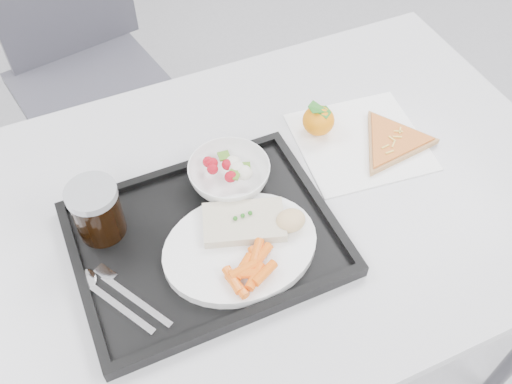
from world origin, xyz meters
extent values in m
cube|color=#B4B4B6|center=(0.00, 0.30, 0.73)|extent=(1.20, 0.80, 0.03)
cylinder|color=#47474C|center=(-0.54, 0.64, 0.36)|extent=(0.04, 0.04, 0.72)
cylinder|color=#47474C|center=(0.54, 0.64, 0.36)|extent=(0.04, 0.04, 0.72)
cube|color=#3B3A43|center=(-0.20, 1.11, 0.45)|extent=(0.49, 0.49, 0.04)
cylinder|color=#47474C|center=(-0.38, 0.93, 0.21)|extent=(0.03, 0.03, 0.43)
cylinder|color=#47474C|center=(-0.02, 0.93, 0.21)|extent=(0.03, 0.03, 0.43)
cylinder|color=#47474C|center=(-0.38, 1.29, 0.21)|extent=(0.03, 0.03, 0.43)
cylinder|color=#47474C|center=(-0.02, 1.29, 0.21)|extent=(0.03, 0.03, 0.43)
cube|color=black|center=(-0.14, 0.25, 0.76)|extent=(0.45, 0.35, 0.01)
cube|color=black|center=(-0.14, 0.42, 0.77)|extent=(0.45, 0.02, 0.01)
cube|color=black|center=(-0.14, 0.09, 0.77)|extent=(0.45, 0.02, 0.01)
cube|color=black|center=(0.08, 0.25, 0.77)|extent=(0.02, 0.32, 0.01)
cube|color=black|center=(-0.36, 0.25, 0.77)|extent=(0.02, 0.32, 0.01)
cylinder|color=white|center=(-0.09, 0.20, 0.77)|extent=(0.27, 0.27, 0.02)
cube|color=beige|center=(-0.07, 0.24, 0.79)|extent=(0.16, 0.13, 0.02)
sphere|color=#236B1C|center=(-0.09, 0.24, 0.81)|extent=(0.01, 0.01, 0.01)
sphere|color=#236B1C|center=(-0.07, 0.24, 0.81)|extent=(0.01, 0.01, 0.01)
sphere|color=#236B1C|center=(-0.06, 0.24, 0.81)|extent=(0.01, 0.01, 0.01)
ellipsoid|color=#ECB886|center=(0.00, 0.20, 0.80)|extent=(0.06, 0.06, 0.03)
imported|color=white|center=(-0.05, 0.35, 0.79)|extent=(0.15, 0.15, 0.05)
cylinder|color=black|center=(-0.30, 0.34, 0.81)|extent=(0.08, 0.08, 0.10)
cylinder|color=#A5A8AD|center=(-0.30, 0.34, 0.87)|extent=(0.09, 0.09, 0.01)
cube|color=silver|center=(-0.31, 0.18, 0.77)|extent=(0.08, 0.14, 0.00)
ellipsoid|color=silver|center=(-0.35, 0.25, 0.77)|extent=(0.04, 0.05, 0.01)
cube|color=silver|center=(-0.29, 0.18, 0.77)|extent=(0.08, 0.14, 0.00)
cube|color=silver|center=(-0.32, 0.25, 0.77)|extent=(0.04, 0.04, 0.00)
cube|color=white|center=(0.24, 0.36, 0.75)|extent=(0.28, 0.27, 0.00)
ellipsoid|color=orange|center=(0.17, 0.41, 0.79)|extent=(0.08, 0.08, 0.06)
cube|color=#236B1C|center=(0.17, 0.41, 0.81)|extent=(0.04, 0.05, 0.02)
cube|color=#236B1C|center=(0.17, 0.41, 0.81)|extent=(0.04, 0.02, 0.02)
cylinder|color=tan|center=(0.29, 0.32, 0.76)|extent=(0.29, 0.29, 0.01)
cylinder|color=#B31A12|center=(0.29, 0.32, 0.77)|extent=(0.26, 0.26, 0.00)
cube|color=#EABC47|center=(0.26, 0.31, 0.77)|extent=(0.02, 0.00, 0.00)
cube|color=#EABC47|center=(0.29, 0.32, 0.77)|extent=(0.01, 0.02, 0.00)
cube|color=#EABC47|center=(0.31, 0.33, 0.77)|extent=(0.02, 0.01, 0.00)
cube|color=#EABC47|center=(0.26, 0.29, 0.77)|extent=(0.02, 0.00, 0.00)
cube|color=#EABC47|center=(0.30, 0.32, 0.77)|extent=(0.02, 0.01, 0.00)
cube|color=#EABC47|center=(0.28, 0.31, 0.77)|extent=(0.02, 0.01, 0.00)
cube|color=#EABC47|center=(0.32, 0.33, 0.77)|extent=(0.01, 0.02, 0.00)
cylinder|color=orange|center=(-0.08, 0.13, 0.80)|extent=(0.05, 0.04, 0.02)
cylinder|color=orange|center=(-0.07, 0.16, 0.79)|extent=(0.05, 0.04, 0.02)
cylinder|color=orange|center=(-0.08, 0.16, 0.79)|extent=(0.02, 0.05, 0.02)
cylinder|color=orange|center=(-0.13, 0.14, 0.79)|extent=(0.02, 0.05, 0.02)
cylinder|color=orange|center=(-0.11, 0.15, 0.80)|extent=(0.05, 0.02, 0.02)
cylinder|color=orange|center=(-0.13, 0.13, 0.79)|extent=(0.03, 0.05, 0.02)
cylinder|color=orange|center=(-0.10, 0.13, 0.79)|extent=(0.05, 0.05, 0.02)
cylinder|color=orange|center=(-0.11, 0.15, 0.79)|extent=(0.05, 0.04, 0.02)
cylinder|color=orange|center=(-0.08, 0.17, 0.80)|extent=(0.04, 0.05, 0.02)
cylinder|color=orange|center=(-0.11, 0.14, 0.80)|extent=(0.05, 0.03, 0.02)
sphere|color=#A70D1A|center=(-0.06, 0.34, 0.80)|extent=(0.02, 0.02, 0.02)
sphere|color=#A70D1A|center=(-0.05, 0.37, 0.80)|extent=(0.02, 0.02, 0.02)
sphere|color=#A70D1A|center=(-0.08, 0.37, 0.80)|extent=(0.02, 0.02, 0.02)
sphere|color=#A70D1A|center=(-0.05, 0.34, 0.80)|extent=(0.02, 0.02, 0.02)
sphere|color=#A70D1A|center=(-0.08, 0.39, 0.80)|extent=(0.02, 0.02, 0.02)
sphere|color=#A70D1A|center=(-0.07, 0.38, 0.80)|extent=(0.02, 0.02, 0.02)
ellipsoid|color=silver|center=(-0.04, 0.35, 0.80)|extent=(0.03, 0.03, 0.02)
ellipsoid|color=silver|center=(-0.03, 0.34, 0.80)|extent=(0.03, 0.03, 0.02)
ellipsoid|color=silver|center=(-0.04, 0.37, 0.80)|extent=(0.03, 0.03, 0.02)
cube|color=#4B7A21|center=(-0.05, 0.39, 0.80)|extent=(0.02, 0.02, 0.00)
cube|color=#4B7A21|center=(-0.05, 0.33, 0.80)|extent=(0.03, 0.03, 0.00)
cube|color=#4B7A21|center=(-0.02, 0.34, 0.80)|extent=(0.03, 0.03, 0.00)
camera|label=1|loc=(-0.29, -0.30, 1.59)|focal=40.00mm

